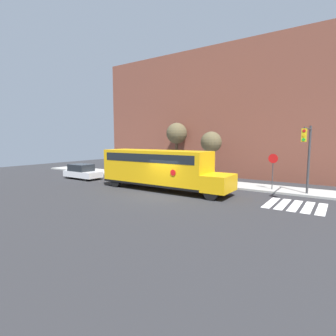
# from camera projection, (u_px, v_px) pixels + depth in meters

# --- Properties ---
(ground_plane) EXTENTS (60.00, 60.00, 0.00)m
(ground_plane) POSITION_uv_depth(u_px,v_px,m) (162.00, 195.00, 19.05)
(ground_plane) COLOR #28282B
(sidewalk_strip) EXTENTS (44.00, 3.00, 0.15)m
(sidewalk_strip) POSITION_uv_depth(u_px,v_px,m) (202.00, 182.00, 24.39)
(sidewalk_strip) COLOR #9E9E99
(sidewalk_strip) RESTS_ON ground
(building_backdrop) EXTENTS (32.00, 4.00, 13.80)m
(building_backdrop) POSITION_uv_depth(u_px,v_px,m) (230.00, 113.00, 28.99)
(building_backdrop) COLOR brown
(building_backdrop) RESTS_ON ground
(crosswalk_stripes) EXTENTS (3.30, 3.20, 0.01)m
(crosswalk_stripes) POSITION_uv_depth(u_px,v_px,m) (295.00, 206.00, 15.93)
(crosswalk_stripes) COLOR white
(crosswalk_stripes) RESTS_ON ground
(school_bus) EXTENTS (10.93, 2.57, 3.15)m
(school_bus) POSITION_uv_depth(u_px,v_px,m) (159.00, 167.00, 20.81)
(school_bus) COLOR #EAA80F
(school_bus) RESTS_ON ground
(parked_car) EXTENTS (4.05, 1.80, 1.49)m
(parked_car) POSITION_uv_depth(u_px,v_px,m) (82.00, 172.00, 26.61)
(parked_car) COLOR silver
(parked_car) RESTS_ON ground
(stop_sign) EXTENTS (0.71, 0.10, 2.91)m
(stop_sign) POSITION_uv_depth(u_px,v_px,m) (273.00, 167.00, 20.18)
(stop_sign) COLOR #38383A
(stop_sign) RESTS_ON ground
(traffic_light) EXTENTS (0.28, 3.47, 4.97)m
(traffic_light) POSITION_uv_depth(u_px,v_px,m) (307.00, 150.00, 17.51)
(traffic_light) COLOR #38383A
(traffic_light) RESTS_ON ground
(tree_near_sidewalk) EXTENTS (2.34, 2.34, 5.85)m
(tree_near_sidewalk) POSITION_uv_depth(u_px,v_px,m) (177.00, 134.00, 29.43)
(tree_near_sidewalk) COLOR #423323
(tree_near_sidewalk) RESTS_ON ground
(tree_far_sidewalk) EXTENTS (2.09, 2.09, 4.78)m
(tree_far_sidewalk) POSITION_uv_depth(u_px,v_px,m) (211.00, 143.00, 25.93)
(tree_far_sidewalk) COLOR #423323
(tree_far_sidewalk) RESTS_ON ground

